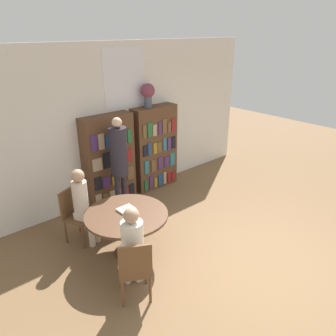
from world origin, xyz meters
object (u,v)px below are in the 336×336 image
object	(u,v)px
bookshelf_right	(155,148)
chair_near_camera	(135,268)
seated_reader_right	(132,244)
reading_table	(127,220)
librarian_standing	(119,157)
bookshelf_left	(109,161)
seated_reader_left	(83,203)
flower_vase	(148,93)
chair_left_side	(75,212)

from	to	relation	value
bookshelf_right	chair_near_camera	bearing A→B (deg)	-133.37
chair_near_camera	seated_reader_right	bearing A→B (deg)	90.00
reading_table	librarian_standing	world-z (taller)	librarian_standing
bookshelf_left	seated_reader_left	xyz separation A→B (m)	(-1.01, -0.87, -0.16)
seated_reader_right	bookshelf_right	bearing A→B (deg)	74.67
flower_vase	seated_reader_right	bearing A→B (deg)	-132.18
bookshelf_right	seated_reader_left	size ratio (longest dim) A/B	1.39
bookshelf_right	bookshelf_left	bearing A→B (deg)	-179.97
chair_near_camera	librarian_standing	bearing A→B (deg)	89.65
reading_table	chair_left_side	world-z (taller)	chair_left_side
bookshelf_right	librarian_standing	size ratio (longest dim) A/B	0.96
bookshelf_right	chair_near_camera	xyz separation A→B (m)	(-2.26, -2.40, -0.38)
chair_left_side	chair_near_camera	bearing A→B (deg)	63.00
chair_near_camera	seated_reader_left	distance (m)	1.55
seated_reader_right	librarian_standing	xyz separation A→B (m)	(0.97, 1.74, 0.41)
flower_vase	librarian_standing	size ratio (longest dim) A/B	0.25
chair_left_side	seated_reader_left	size ratio (longest dim) A/B	0.71
bookshelf_right	seated_reader_right	xyz separation A→B (m)	(-2.18, -2.24, -0.15)
bookshelf_right	flower_vase	xyz separation A→B (m)	(-0.14, 0.00, 1.17)
librarian_standing	seated_reader_left	bearing A→B (deg)	-158.30
bookshelf_left	reading_table	xyz separation A→B (m)	(-0.69, -1.56, -0.28)
chair_left_side	librarian_standing	xyz separation A→B (m)	(1.00, 0.20, 0.63)
flower_vase	bookshelf_left	bearing A→B (deg)	-179.70
bookshelf_right	librarian_standing	xyz separation A→B (m)	(-1.20, -0.50, 0.25)
chair_left_side	bookshelf_right	bearing A→B (deg)	172.54
bookshelf_right	reading_table	size ratio (longest dim) A/B	1.44
seated_reader_left	bookshelf_left	bearing A→B (deg)	-164.52
bookshelf_right	flower_vase	distance (m)	1.18
flower_vase	chair_near_camera	distance (m)	3.55
bookshelf_left	chair_left_side	distance (m)	1.35
bookshelf_left	seated_reader_right	size ratio (longest dim) A/B	1.40
librarian_standing	seated_reader_right	bearing A→B (deg)	-119.22
seated_reader_left	librarian_standing	bearing A→B (deg)	176.55
flower_vase	librarian_standing	bearing A→B (deg)	-154.50
flower_vase	seated_reader_left	world-z (taller)	flower_vase
seated_reader_right	flower_vase	bearing A→B (deg)	76.67
flower_vase	bookshelf_right	bearing A→B (deg)	-1.79
chair_near_camera	librarian_standing	xyz separation A→B (m)	(1.06, 1.89, 0.63)
chair_near_camera	librarian_standing	distance (m)	2.26
flower_vase	reading_table	xyz separation A→B (m)	(-1.66, -1.57, -1.45)
bookshelf_right	reading_table	world-z (taller)	bookshelf_right
seated_reader_left	librarian_standing	distance (m)	1.08
reading_table	seated_reader_left	distance (m)	0.78
bookshelf_right	reading_table	xyz separation A→B (m)	(-1.80, -1.56, -0.28)
bookshelf_right	flower_vase	size ratio (longest dim) A/B	3.76
chair_left_side	seated_reader_left	world-z (taller)	seated_reader_left
flower_vase	reading_table	distance (m)	2.71
bookshelf_right	chair_left_side	size ratio (longest dim) A/B	1.97
reading_table	seated_reader_left	world-z (taller)	seated_reader_left
chair_near_camera	bookshelf_right	bearing A→B (deg)	75.48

